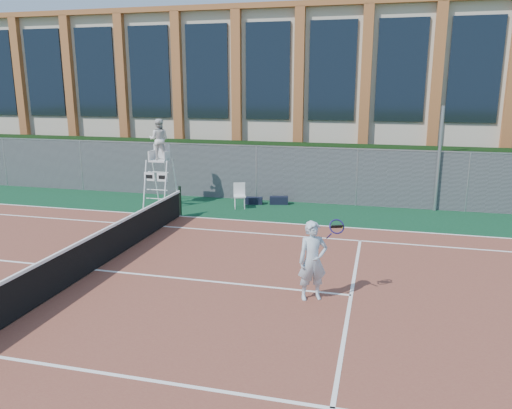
% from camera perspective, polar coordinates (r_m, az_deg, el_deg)
% --- Properties ---
extents(ground, '(120.00, 120.00, 0.00)m').
position_cam_1_polar(ground, '(13.36, -17.96, -7.24)').
color(ground, '#233814').
extents(apron, '(36.00, 20.00, 0.01)m').
position_cam_1_polar(apron, '(14.16, -15.83, -5.89)').
color(apron, '#0C361C').
rests_on(apron, ground).
extents(tennis_court, '(23.77, 10.97, 0.02)m').
position_cam_1_polar(tennis_court, '(13.36, -17.97, -7.16)').
color(tennis_court, brown).
rests_on(tennis_court, apron).
extents(tennis_net, '(0.10, 11.30, 1.10)m').
position_cam_1_polar(tennis_net, '(13.19, -18.13, -5.06)').
color(tennis_net, black).
rests_on(tennis_net, ground).
extents(fence, '(40.00, 0.06, 2.20)m').
position_cam_1_polar(fence, '(20.78, -5.32, 3.79)').
color(fence, '#595E60').
rests_on(fence, ground).
extents(hedge, '(40.00, 1.40, 2.20)m').
position_cam_1_polar(hedge, '(21.90, -4.28, 4.31)').
color(hedge, black).
rests_on(hedge, ground).
extents(building, '(45.00, 10.60, 8.22)m').
position_cam_1_polar(building, '(29.27, 0.65, 12.63)').
color(building, beige).
rests_on(building, ground).
extents(steel_pole, '(0.12, 0.12, 3.87)m').
position_cam_1_polar(steel_pole, '(19.49, 20.17, 4.86)').
color(steel_pole, '#9EA0A5').
rests_on(steel_pole, ground).
extents(umpire_chair, '(0.94, 1.45, 3.38)m').
position_cam_1_polar(umpire_chair, '(19.51, -11.03, 7.04)').
color(umpire_chair, white).
rests_on(umpire_chair, ground).
extents(plastic_chair, '(0.56, 0.56, 0.95)m').
position_cam_1_polar(plastic_chair, '(19.00, -1.90, 1.29)').
color(plastic_chair, silver).
rests_on(plastic_chair, apron).
extents(sports_bag_near, '(0.77, 0.44, 0.31)m').
position_cam_1_polar(sports_bag_near, '(19.64, 2.62, 0.48)').
color(sports_bag_near, black).
rests_on(sports_bag_near, apron).
extents(sports_bag_far, '(0.72, 0.40, 0.27)m').
position_cam_1_polar(sports_bag_far, '(19.65, -0.26, 0.45)').
color(sports_bag_far, black).
rests_on(sports_bag_far, apron).
extents(tennis_player, '(1.03, 0.77, 1.76)m').
position_cam_1_polar(tennis_player, '(10.84, 6.51, -6.38)').
color(tennis_player, '#ACC0CF').
rests_on(tennis_player, tennis_court).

